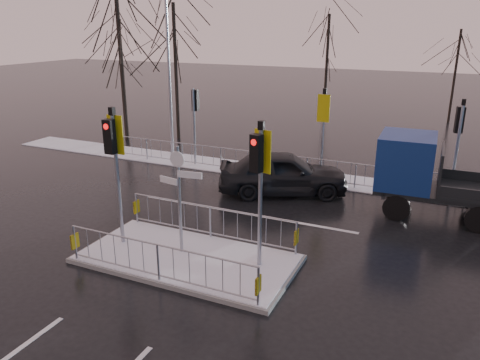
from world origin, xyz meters
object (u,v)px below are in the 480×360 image
at_px(flatbed_truck, 431,174).
at_px(street_lamp_left, 170,63).
at_px(car_far_lane, 283,173).
at_px(traffic_island, 187,248).

relative_size(flatbed_truck, street_lamp_left, 0.73).
distance_m(car_far_lane, street_lamp_left, 8.51).
bearing_deg(traffic_island, street_lamp_left, 124.07).
bearing_deg(street_lamp_left, car_far_lane, -24.71).
xyz_separation_m(traffic_island, car_far_lane, (0.56, 6.28, 0.45)).
bearing_deg(flatbed_truck, traffic_island, -132.36).
distance_m(traffic_island, street_lamp_left, 12.17).
bearing_deg(street_lamp_left, flatbed_truck, -14.31).
relative_size(car_far_lane, flatbed_truck, 0.82).
height_order(traffic_island, street_lamp_left, street_lamp_left).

